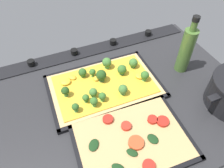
% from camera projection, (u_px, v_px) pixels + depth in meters
% --- Properties ---
extents(ground_plane, '(0.86, 0.63, 0.03)m').
position_uv_depth(ground_plane, '(122.00, 100.00, 0.73)').
color(ground_plane, '#28282B').
extents(stove_control_panel, '(0.82, 0.07, 0.03)m').
position_uv_depth(stove_control_panel, '(94.00, 49.00, 0.89)').
color(stove_control_panel, black).
rests_on(stove_control_panel, ground_plane).
extents(baking_tray_front, '(0.39, 0.26, 0.01)m').
position_uv_depth(baking_tray_front, '(104.00, 87.00, 0.74)').
color(baking_tray_front, black).
rests_on(baking_tray_front, ground_plane).
extents(broccoli_pizza, '(0.36, 0.23, 0.06)m').
position_uv_depth(broccoli_pizza, '(105.00, 83.00, 0.73)').
color(broccoli_pizza, tan).
rests_on(broccoli_pizza, baking_tray_front).
extents(baking_tray_back, '(0.34, 0.25, 0.01)m').
position_uv_depth(baking_tray_back, '(132.00, 141.00, 0.60)').
color(baking_tray_back, black).
rests_on(baking_tray_back, ground_plane).
extents(veggie_pizza_back, '(0.31, 0.23, 0.02)m').
position_uv_depth(veggie_pizza_back, '(133.00, 139.00, 0.60)').
color(veggie_pizza_back, tan).
rests_on(veggie_pizza_back, baking_tray_back).
extents(oil_bottle, '(0.05, 0.05, 0.22)m').
position_uv_depth(oil_bottle, '(186.00, 50.00, 0.75)').
color(oil_bottle, '#476B2D').
rests_on(oil_bottle, ground_plane).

